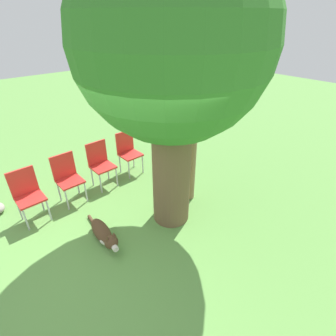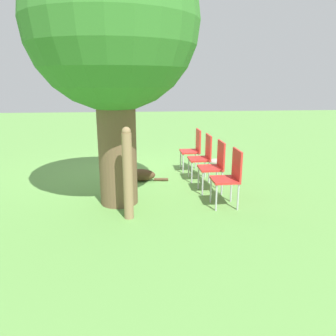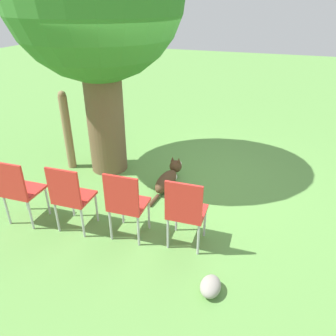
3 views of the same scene
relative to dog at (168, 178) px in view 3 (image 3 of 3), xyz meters
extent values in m
plane|color=#609947|center=(0.24, -0.01, -0.14)|extent=(30.00, 30.00, 0.00)
cylinder|color=brown|center=(0.27, 1.22, 0.94)|extent=(0.63, 0.63, 2.16)
ellipsoid|color=#513823|center=(-0.08, 0.01, -0.01)|extent=(0.69, 0.30, 0.26)
ellipsoid|color=silver|center=(0.10, -0.01, -0.03)|extent=(0.25, 0.23, 0.15)
sphere|color=#513823|center=(0.30, -0.03, 0.07)|extent=(0.23, 0.23, 0.21)
cylinder|color=silver|center=(0.42, -0.04, 0.06)|extent=(0.10, 0.10, 0.09)
cone|color=#513823|center=(0.31, 0.03, 0.20)|extent=(0.07, 0.07, 0.09)
cone|color=#513823|center=(0.30, -0.09, 0.20)|extent=(0.07, 0.07, 0.09)
cylinder|color=#513823|center=(-0.54, 0.05, -0.11)|extent=(0.30, 0.09, 0.06)
cylinder|color=#937551|center=(0.09, 1.89, 0.52)|extent=(0.15, 0.15, 1.32)
sphere|color=#937551|center=(0.09, 1.89, 1.20)|extent=(0.13, 0.13, 0.13)
cube|color=red|center=(-1.25, -0.66, 0.32)|extent=(0.43, 0.45, 0.04)
cube|color=red|center=(-1.44, -0.67, 0.58)|extent=(0.04, 0.44, 0.48)
cylinder|color=#B7B7BC|center=(-1.07, -0.47, 0.08)|extent=(0.03, 0.03, 0.44)
cylinder|color=#B7B7BC|center=(-1.06, -0.85, 0.08)|extent=(0.03, 0.03, 0.44)
cylinder|color=#B7B7BC|center=(-1.43, -0.48, 0.08)|extent=(0.03, 0.03, 0.44)
cylinder|color=#B7B7BC|center=(-1.42, -0.86, 0.08)|extent=(0.03, 0.03, 0.44)
cube|color=red|center=(-1.32, 0.07, 0.32)|extent=(0.43, 0.45, 0.04)
cube|color=red|center=(-1.52, 0.07, 0.58)|extent=(0.04, 0.44, 0.48)
cylinder|color=#B7B7BC|center=(-1.15, 0.27, 0.08)|extent=(0.03, 0.03, 0.44)
cylinder|color=#B7B7BC|center=(-1.14, -0.11, 0.08)|extent=(0.03, 0.03, 0.44)
cylinder|color=#B7B7BC|center=(-1.51, 0.26, 0.08)|extent=(0.03, 0.03, 0.44)
cylinder|color=#B7B7BC|center=(-1.50, -0.12, 0.08)|extent=(0.03, 0.03, 0.44)
cube|color=red|center=(-1.40, 0.81, 0.32)|extent=(0.43, 0.45, 0.04)
cube|color=red|center=(-1.60, 0.81, 0.58)|extent=(0.04, 0.44, 0.48)
cylinder|color=#B7B7BC|center=(-1.23, 1.00, 0.08)|extent=(0.03, 0.03, 0.44)
cylinder|color=#B7B7BC|center=(-1.22, 0.62, 0.08)|extent=(0.03, 0.03, 0.44)
cylinder|color=#B7B7BC|center=(-1.59, 1.00, 0.08)|extent=(0.03, 0.03, 0.44)
cylinder|color=#B7B7BC|center=(-1.58, 0.62, 0.08)|extent=(0.03, 0.03, 0.44)
cube|color=red|center=(-1.48, 1.55, 0.32)|extent=(0.43, 0.45, 0.04)
cube|color=red|center=(-1.68, 1.55, 0.58)|extent=(0.04, 0.44, 0.48)
cylinder|color=#B7B7BC|center=(-1.30, 1.74, 0.08)|extent=(0.03, 0.03, 0.44)
cylinder|color=#B7B7BC|center=(-1.30, 1.36, 0.08)|extent=(0.03, 0.03, 0.44)
cylinder|color=#B7B7BC|center=(-1.66, 1.74, 0.08)|extent=(0.03, 0.03, 0.44)
cylinder|color=#B7B7BC|center=(-1.66, 1.36, 0.08)|extent=(0.03, 0.03, 0.44)
ellipsoid|color=gray|center=(-1.95, -1.13, -0.06)|extent=(0.30, 0.22, 0.16)
camera|label=1|loc=(3.01, -1.25, 3.05)|focal=28.00mm
camera|label=2|loc=(-0.08, 6.58, 1.92)|focal=35.00mm
camera|label=3|loc=(-4.42, -1.49, 2.63)|focal=35.00mm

